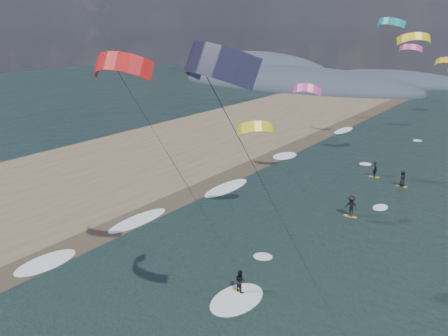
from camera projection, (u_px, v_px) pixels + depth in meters
The scene contains 7 objects.
wet_sand_strip at pixel (87, 240), 37.29m from camera, with size 3.00×240.00×0.00m, color #382D23.
coastal_hills at pixel (290, 82), 132.62m from camera, with size 80.00×41.00×15.00m.
kitesurfer_near_a at pixel (239, 148), 18.46m from camera, with size 7.57×8.81×15.58m.
kitesurfer_near_b at pixel (162, 155), 25.55m from camera, with size 6.75×8.31×14.94m.
far_kitesurfers at pixel (370, 191), 45.26m from camera, with size 4.34×12.85×1.85m.
bg_kite_field at pixel (423, 55), 66.05m from camera, with size 10.60×72.57×9.02m.
shoreline_surf at pixel (143, 223), 40.42m from camera, with size 2.40×79.40×0.11m.
Camera 1 is at (15.66, -12.58, 15.81)m, focal length 40.00 mm.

